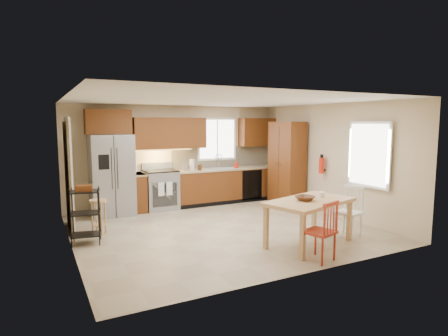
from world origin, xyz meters
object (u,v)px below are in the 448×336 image
table_bowl (305,201)px  utility_cart (86,216)px  chair_white (348,212)px  bar_stool (99,217)px  dining_table (309,223)px  chair_red (319,231)px  fire_extinguisher (321,166)px  soap_bottle (236,164)px  range_stove (161,190)px  refrigerator (112,175)px  table_jar (321,196)px  pantry (287,164)px

table_bowl → utility_cart: 3.75m
chair_white → bar_stool: 4.61m
dining_table → chair_red: chair_red is taller
fire_extinguisher → utility_cart: bearing=178.8°
soap_bottle → chair_red: (-0.95, -4.28, -0.54)m
range_stove → refrigerator: bearing=-177.0°
utility_cart → soap_bottle: bearing=36.2°
dining_table → chair_white: chair_white is taller
bar_stool → table_jar: bearing=-14.6°
dining_table → utility_cart: 3.83m
chair_red → utility_cart: bearing=125.2°
chair_red → bar_stool: chair_red is taller
refrigerator → chair_white: size_ratio=1.98×
dining_table → utility_cart: size_ratio=1.62×
chair_white → table_jar: (-0.61, 0.05, 0.34)m
range_stove → pantry: 3.19m
bar_stool → range_stove: bearing=58.8°
fire_extinguisher → table_jar: size_ratio=2.69×
chair_white → bar_stool: bearing=45.5°
chair_white → bar_stool: size_ratio=1.40×
table_jar → bar_stool: bearing=148.0°
fire_extinguisher → pantry: bearing=100.8°
chair_white → table_bowl: bearing=76.7°
refrigerator → soap_bottle: (3.18, -0.02, 0.09)m
refrigerator → pantry: (4.13, -0.93, 0.14)m
soap_bottle → fire_extinguisher: (1.15, -1.95, 0.10)m
dining_table → table_bowl: 0.40m
dining_table → chair_white: bearing=-13.0°
refrigerator → bar_stool: refrigerator is taller
bar_stool → chair_red: bearing=-29.1°
range_stove → fire_extinguisher: size_ratio=2.56×
pantry → chair_red: bearing=-119.2°
refrigerator → range_stove: (1.15, 0.06, -0.45)m
chair_white → chair_red: bearing=102.3°
fire_extinguisher → chair_red: 3.20m
dining_table → fire_extinguisher: bearing=28.0°
range_stove → soap_bottle: soap_bottle is taller
pantry → refrigerator: bearing=167.4°
chair_white → fire_extinguisher: bearing=-41.9°
soap_bottle → dining_table: (-0.60, -3.63, -0.61)m
chair_white → table_bowl: chair_white is taller
soap_bottle → table_bowl: bearing=-100.8°
table_jar → fire_extinguisher: bearing=48.5°
table_jar → soap_bottle: bearing=85.9°
soap_bottle → utility_cart: soap_bottle is taller
utility_cart → refrigerator: bearing=78.1°
dining_table → pantry: bearing=44.5°
dining_table → refrigerator: bearing=109.2°
fire_extinguisher → refrigerator: bearing=155.5°
dining_table → table_bowl: bearing=164.0°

